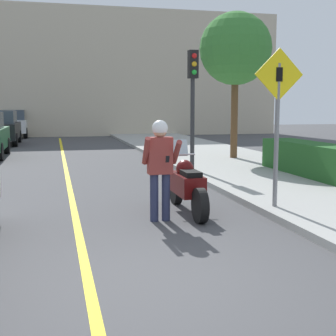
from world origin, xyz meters
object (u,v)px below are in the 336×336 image
at_px(traffic_light, 193,87).
at_px(street_tree, 236,49).
at_px(person_biker, 160,160).
at_px(crossing_sign, 278,113).
at_px(parked_car_white, 12,123).
at_px(motorcycle, 187,186).

height_order(traffic_light, street_tree, street_tree).
bearing_deg(street_tree, person_biker, -119.43).
bearing_deg(traffic_light, crossing_sign, -89.55).
bearing_deg(street_tree, traffic_light, -130.84).
height_order(person_biker, parked_car_white, person_biker).
relative_size(motorcycle, person_biker, 1.28).
bearing_deg(person_biker, traffic_light, 67.79).
bearing_deg(parked_car_white, motorcycle, -77.92).
relative_size(person_biker, street_tree, 0.34).
xyz_separation_m(person_biker, street_tree, (4.38, 7.77, 2.79)).
xyz_separation_m(person_biker, traffic_light, (2.09, 5.11, 1.41)).
bearing_deg(parked_car_white, street_tree, -60.39).
relative_size(motorcycle, crossing_sign, 0.77).
bearing_deg(person_biker, motorcycle, 39.58).
distance_m(traffic_light, parked_car_white, 18.86).
height_order(crossing_sign, traffic_light, traffic_light).
distance_m(crossing_sign, traffic_light, 5.07).
xyz_separation_m(motorcycle, parked_car_white, (-4.78, 22.33, 0.36)).
bearing_deg(crossing_sign, traffic_light, 90.45).
bearing_deg(parked_car_white, crossing_sign, -74.51).
xyz_separation_m(crossing_sign, parked_car_white, (-6.30, 22.75, -0.94)).
bearing_deg(traffic_light, person_biker, -112.21).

